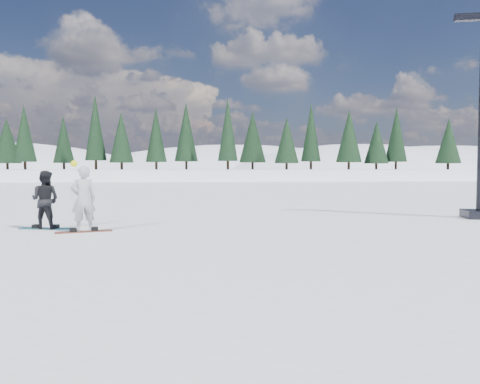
# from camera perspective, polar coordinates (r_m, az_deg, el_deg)

# --- Properties ---
(ground) EXTENTS (420.00, 420.00, 0.00)m
(ground) POSITION_cam_1_polar(r_m,az_deg,el_deg) (12.38, -21.18, -5.47)
(ground) COLOR white
(ground) RESTS_ON ground
(alpine_backdrop) EXTENTS (412.50, 227.00, 53.20)m
(alpine_backdrop) POSITION_cam_1_polar(r_m,az_deg,el_deg) (202.13, -9.46, -1.51)
(alpine_backdrop) COLOR white
(alpine_backdrop) RESTS_ON ground
(snowboarder_woman) EXTENTS (0.79, 0.68, 1.98)m
(snowboarder_woman) POSITION_cam_1_polar(r_m,az_deg,el_deg) (13.53, -18.57, -0.79)
(snowboarder_woman) COLOR #B0AFB5
(snowboarder_woman) RESTS_ON ground
(snowboarder_man) EXTENTS (0.94, 0.80, 1.69)m
(snowboarder_man) POSITION_cam_1_polar(r_m,az_deg,el_deg) (14.63, -22.67, -0.89)
(snowboarder_man) COLOR black
(snowboarder_man) RESTS_ON ground
(snowboard_woman) EXTENTS (1.51, 0.72, 0.03)m
(snowboard_woman) POSITION_cam_1_polar(r_m,az_deg,el_deg) (13.62, -18.50, -4.61)
(snowboard_woman) COLOR #A04223
(snowboard_woman) RESTS_ON ground
(snowboard_man) EXTENTS (1.53, 0.51, 0.03)m
(snowboard_man) POSITION_cam_1_polar(r_m,az_deg,el_deg) (14.71, -22.60, -4.13)
(snowboard_man) COLOR teal
(snowboard_man) RESTS_ON ground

